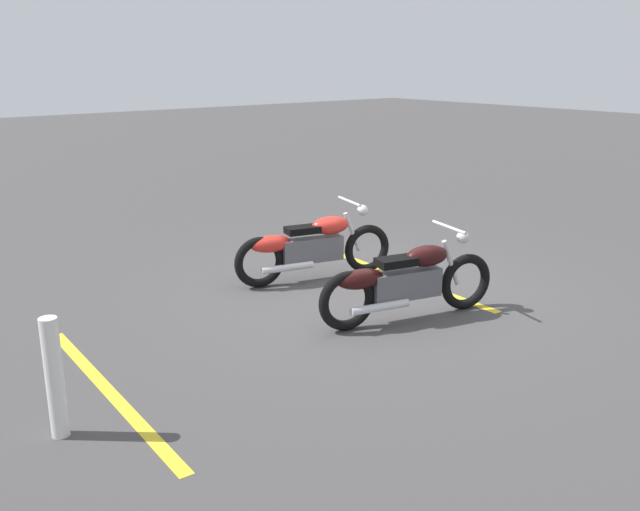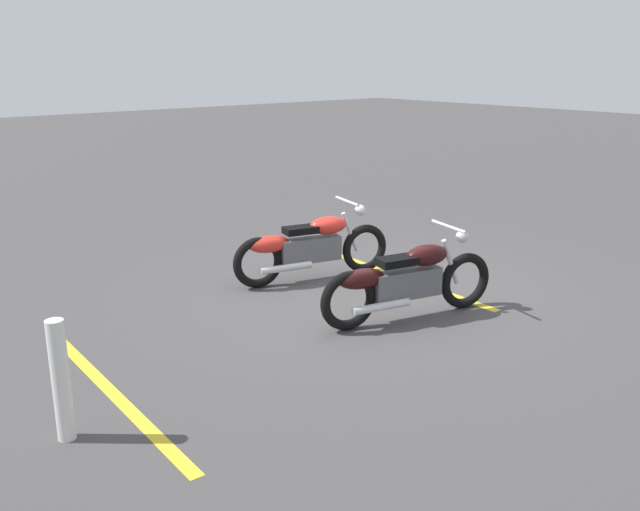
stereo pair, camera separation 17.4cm
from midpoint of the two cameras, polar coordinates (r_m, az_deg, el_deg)
ground_plane at (r=8.69m, az=3.94°, el=-3.05°), size 60.00×60.00×0.00m
motorcycle_bright_foreground at (r=9.00m, az=-1.45°, el=0.75°), size 2.19×0.77×1.04m
motorcycle_dark_foreground at (r=7.70m, az=6.49°, el=-2.07°), size 2.19×0.76×1.04m
bollard_post at (r=5.68m, az=-21.61°, el=-9.68°), size 0.14×0.14×0.99m
parking_stripe_near at (r=9.28m, az=6.33°, el=-1.83°), size 0.27×3.20×0.01m
parking_stripe_mid at (r=6.47m, az=-17.63°, el=-10.87°), size 0.27×3.20×0.01m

